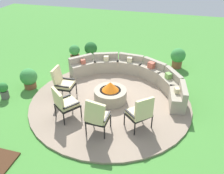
{
  "coord_description": "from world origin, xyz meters",
  "views": [
    {
      "loc": [
        1.74,
        -6.11,
        4.43
      ],
      "look_at": [
        0.0,
        0.2,
        0.45
      ],
      "focal_mm": 38.02,
      "sensor_mm": 36.0,
      "label": 1
    }
  ],
  "objects_px": {
    "curved_stone_bench": "(134,74)",
    "lounge_chair_back_right": "(141,112)",
    "fire_pit": "(110,94)",
    "potted_plant_5": "(178,57)",
    "lounge_chair_front_left": "(62,82)",
    "potted_plant_2": "(4,90)",
    "lounge_chair_front_right": "(64,103)",
    "potted_plant_4": "(91,50)",
    "potted_plant_1": "(75,53)",
    "lounge_chair_back_left": "(97,116)",
    "potted_plant_0": "(29,78)"
  },
  "relations": [
    {
      "from": "lounge_chair_front_left",
      "to": "potted_plant_5",
      "type": "relative_size",
      "value": 1.24
    },
    {
      "from": "potted_plant_4",
      "to": "lounge_chair_front_right",
      "type": "bearing_deg",
      "value": -80.24
    },
    {
      "from": "lounge_chair_back_right",
      "to": "potted_plant_1",
      "type": "xyz_separation_m",
      "value": [
        -3.45,
        3.63,
        -0.2
      ]
    },
    {
      "from": "lounge_chair_back_left",
      "to": "potted_plant_0",
      "type": "bearing_deg",
      "value": 153.82
    },
    {
      "from": "lounge_chair_front_left",
      "to": "curved_stone_bench",
      "type": "bearing_deg",
      "value": 126.85
    },
    {
      "from": "potted_plant_2",
      "to": "potted_plant_5",
      "type": "distance_m",
      "value": 6.66
    },
    {
      "from": "curved_stone_bench",
      "to": "lounge_chair_back_right",
      "type": "bearing_deg",
      "value": -75.57
    },
    {
      "from": "fire_pit",
      "to": "curved_stone_bench",
      "type": "bearing_deg",
      "value": 71.59
    },
    {
      "from": "potted_plant_2",
      "to": "potted_plant_4",
      "type": "height_order",
      "value": "potted_plant_4"
    },
    {
      "from": "fire_pit",
      "to": "lounge_chair_back_left",
      "type": "distance_m",
      "value": 1.6
    },
    {
      "from": "potted_plant_5",
      "to": "curved_stone_bench",
      "type": "bearing_deg",
      "value": -130.98
    },
    {
      "from": "potted_plant_2",
      "to": "potted_plant_4",
      "type": "distance_m",
      "value": 4.07
    },
    {
      "from": "lounge_chair_back_right",
      "to": "potted_plant_2",
      "type": "height_order",
      "value": "lounge_chair_back_right"
    },
    {
      "from": "potted_plant_5",
      "to": "fire_pit",
      "type": "bearing_deg",
      "value": -121.87
    },
    {
      "from": "curved_stone_bench",
      "to": "potted_plant_4",
      "type": "distance_m",
      "value": 2.69
    },
    {
      "from": "lounge_chair_front_left",
      "to": "potted_plant_2",
      "type": "height_order",
      "value": "lounge_chair_front_left"
    },
    {
      "from": "curved_stone_bench",
      "to": "lounge_chair_front_left",
      "type": "distance_m",
      "value": 2.63
    },
    {
      "from": "curved_stone_bench",
      "to": "potted_plant_1",
      "type": "bearing_deg",
      "value": 158.53
    },
    {
      "from": "lounge_chair_front_right",
      "to": "potted_plant_0",
      "type": "xyz_separation_m",
      "value": [
        -2.0,
        1.32,
        -0.2
      ]
    },
    {
      "from": "fire_pit",
      "to": "lounge_chair_front_left",
      "type": "distance_m",
      "value": 1.59
    },
    {
      "from": "lounge_chair_front_left",
      "to": "potted_plant_4",
      "type": "xyz_separation_m",
      "value": [
        -0.17,
        3.16,
        -0.17
      ]
    },
    {
      "from": "curved_stone_bench",
      "to": "potted_plant_1",
      "type": "relative_size",
      "value": 5.69
    },
    {
      "from": "fire_pit",
      "to": "lounge_chair_front_right",
      "type": "distance_m",
      "value": 1.59
    },
    {
      "from": "lounge_chair_back_left",
      "to": "lounge_chair_front_right",
      "type": "bearing_deg",
      "value": 163.92
    },
    {
      "from": "curved_stone_bench",
      "to": "potted_plant_0",
      "type": "bearing_deg",
      "value": -158.85
    },
    {
      "from": "fire_pit",
      "to": "potted_plant_5",
      "type": "height_order",
      "value": "potted_plant_5"
    },
    {
      "from": "curved_stone_bench",
      "to": "lounge_chair_back_left",
      "type": "relative_size",
      "value": 3.88
    },
    {
      "from": "fire_pit",
      "to": "potted_plant_1",
      "type": "relative_size",
      "value": 1.36
    },
    {
      "from": "lounge_chair_back_left",
      "to": "potted_plant_0",
      "type": "xyz_separation_m",
      "value": [
        -3.08,
        1.68,
        -0.23
      ]
    },
    {
      "from": "lounge_chair_back_left",
      "to": "lounge_chair_back_right",
      "type": "xyz_separation_m",
      "value": [
        1.06,
        0.5,
        -0.02
      ]
    },
    {
      "from": "potted_plant_1",
      "to": "lounge_chair_front_left",
      "type": "bearing_deg",
      "value": -74.64
    },
    {
      "from": "fire_pit",
      "to": "potted_plant_0",
      "type": "xyz_separation_m",
      "value": [
        -3.0,
        0.11,
        0.07
      ]
    },
    {
      "from": "lounge_chair_front_right",
      "to": "potted_plant_5",
      "type": "relative_size",
      "value": 1.26
    },
    {
      "from": "lounge_chair_back_right",
      "to": "lounge_chair_front_right",
      "type": "bearing_deg",
      "value": 137.13
    },
    {
      "from": "potted_plant_4",
      "to": "curved_stone_bench",
      "type": "bearing_deg",
      "value": -34.59
    },
    {
      "from": "curved_stone_bench",
      "to": "potted_plant_0",
      "type": "height_order",
      "value": "curved_stone_bench"
    },
    {
      "from": "fire_pit",
      "to": "potted_plant_1",
      "type": "bearing_deg",
      "value": 132.06
    },
    {
      "from": "lounge_chair_back_right",
      "to": "potted_plant_5",
      "type": "height_order",
      "value": "lounge_chair_back_right"
    },
    {
      "from": "lounge_chair_front_left",
      "to": "potted_plant_1",
      "type": "relative_size",
      "value": 1.35
    },
    {
      "from": "lounge_chair_front_left",
      "to": "lounge_chair_back_left",
      "type": "distance_m",
      "value": 2.15
    },
    {
      "from": "lounge_chair_back_left",
      "to": "lounge_chair_back_right",
      "type": "height_order",
      "value": "lounge_chair_back_left"
    },
    {
      "from": "curved_stone_bench",
      "to": "potted_plant_1",
      "type": "height_order",
      "value": "curved_stone_bench"
    },
    {
      "from": "potted_plant_4",
      "to": "fire_pit",
      "type": "bearing_deg",
      "value": -59.97
    },
    {
      "from": "lounge_chair_front_right",
      "to": "lounge_chair_front_left",
      "type": "bearing_deg",
      "value": 154.36
    },
    {
      "from": "fire_pit",
      "to": "lounge_chair_back_right",
      "type": "height_order",
      "value": "lounge_chair_back_right"
    },
    {
      "from": "potted_plant_0",
      "to": "potted_plant_4",
      "type": "xyz_separation_m",
      "value": [
        1.28,
        2.87,
        0.04
      ]
    },
    {
      "from": "fire_pit",
      "to": "potted_plant_5",
      "type": "bearing_deg",
      "value": 58.13
    },
    {
      "from": "curved_stone_bench",
      "to": "potted_plant_2",
      "type": "bearing_deg",
      "value": -151.22
    },
    {
      "from": "curved_stone_bench",
      "to": "potted_plant_4",
      "type": "xyz_separation_m",
      "value": [
        -2.21,
        1.53,
        0.07
      ]
    },
    {
      "from": "fire_pit",
      "to": "potted_plant_0",
      "type": "height_order",
      "value": "fire_pit"
    }
  ]
}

